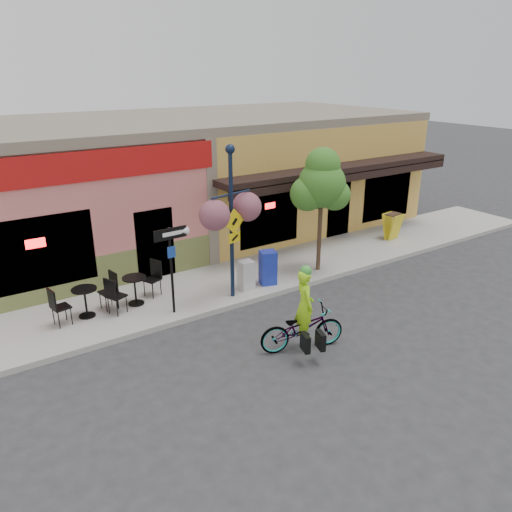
{
  "coord_description": "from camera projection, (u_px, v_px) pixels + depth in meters",
  "views": [
    {
      "loc": [
        -8.32,
        -10.03,
        6.2
      ],
      "look_at": [
        -1.29,
        0.5,
        1.4
      ],
      "focal_mm": 35.0,
      "sensor_mm": 36.0,
      "label": 1
    }
  ],
  "objects": [
    {
      "name": "cafe_set_left",
      "position": [
        85.0,
        298.0,
        12.77
      ],
      "size": [
        1.83,
        1.15,
        1.02
      ],
      "primitive_type": null,
      "rotation": [
        0.0,
        0.0,
        0.18
      ],
      "color": "black",
      "rests_on": "sidewalk"
    },
    {
      "name": "curb",
      "position": [
        291.0,
        289.0,
        14.72
      ],
      "size": [
        24.0,
        0.12,
        0.15
      ],
      "primitive_type": "cube",
      "color": "#A8A59E",
      "rests_on": "ground"
    },
    {
      "name": "bicycle",
      "position": [
        302.0,
        328.0,
        11.56
      ],
      "size": [
        2.14,
        1.27,
        1.06
      ],
      "primitive_type": "imported",
      "rotation": [
        0.0,
        0.0,
        1.27
      ],
      "color": "#990E0D",
      "rests_on": "ground"
    },
    {
      "name": "cafe_set_right",
      "position": [
        135.0,
        286.0,
        13.44
      ],
      "size": [
        1.92,
        1.47,
        1.03
      ],
      "primitive_type": null,
      "rotation": [
        0.0,
        0.0,
        0.4
      ],
      "color": "black",
      "rests_on": "sidewalk"
    },
    {
      "name": "ground",
      "position": [
        303.0,
        298.0,
        14.32
      ],
      "size": [
        90.0,
        90.0,
        0.0
      ],
      "primitive_type": "plane",
      "color": "#2D2D30",
      "rests_on": "ground"
    },
    {
      "name": "one_way_sign",
      "position": [
        172.0,
        271.0,
        12.75
      ],
      "size": [
        0.9,
        0.24,
        2.34
      ],
      "primitive_type": null,
      "rotation": [
        0.0,
        0.0,
        0.05
      ],
      "color": "black",
      "rests_on": "sidewalk"
    },
    {
      "name": "street_tree",
      "position": [
        321.0,
        210.0,
        15.25
      ],
      "size": [
        1.81,
        1.81,
        3.92
      ],
      "primitive_type": null,
      "rotation": [
        0.0,
        0.0,
        -0.2
      ],
      "color": "#3D7A26",
      "rests_on": "sidewalk"
    },
    {
      "name": "newspaper_box_blue",
      "position": [
        268.0,
        268.0,
        14.72
      ],
      "size": [
        0.56,
        0.52,
        1.02
      ],
      "primitive_type": null,
      "rotation": [
        0.0,
        0.0,
        -0.29
      ],
      "color": "#1B2DA5",
      "rests_on": "sidewalk"
    },
    {
      "name": "building",
      "position": [
        184.0,
        176.0,
        19.35
      ],
      "size": [
        18.2,
        8.2,
        4.5
      ],
      "primitive_type": null,
      "color": "#CB6A64",
      "rests_on": "ground"
    },
    {
      "name": "lamp_post",
      "position": [
        231.0,
        224.0,
        13.35
      ],
      "size": [
        1.44,
        0.81,
        4.24
      ],
      "primitive_type": null,
      "rotation": [
        0.0,
        0.0,
        0.21
      ],
      "color": "#111E36",
      "rests_on": "sidewalk"
    },
    {
      "name": "newspaper_box_grey",
      "position": [
        246.0,
        275.0,
        14.4
      ],
      "size": [
        0.41,
        0.37,
        0.86
      ],
      "primitive_type": null,
      "rotation": [
        0.0,
        0.0,
        -0.03
      ],
      "color": "#BABABA",
      "rests_on": "sidewalk"
    },
    {
      "name": "sandwich_board",
      "position": [
        396.0,
        227.0,
        18.49
      ],
      "size": [
        0.64,
        0.5,
        0.98
      ],
      "primitive_type": null,
      "rotation": [
        0.0,
        0.0,
        0.12
      ],
      "color": "yellow",
      "rests_on": "sidewalk"
    },
    {
      "name": "sidewalk",
      "position": [
        264.0,
        273.0,
        15.85
      ],
      "size": [
        24.0,
        3.0,
        0.15
      ],
      "primitive_type": "cube",
      "color": "#9E9B93",
      "rests_on": "ground"
    },
    {
      "name": "cyclist_rider",
      "position": [
        304.0,
        315.0,
        11.46
      ],
      "size": [
        0.58,
        0.73,
        1.73
      ],
      "primitive_type": "imported",
      "rotation": [
        0.0,
        0.0,
        1.27
      ],
      "color": "#9FE918",
      "rests_on": "ground"
    }
  ]
}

